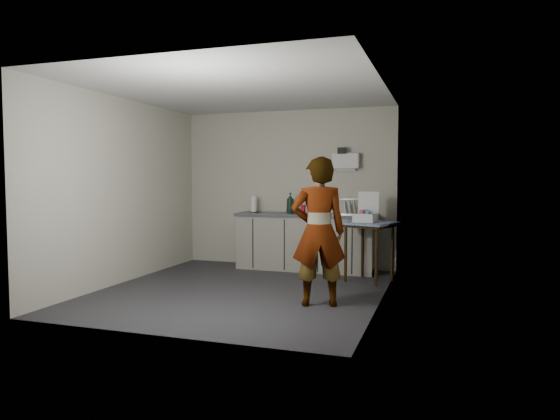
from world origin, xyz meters
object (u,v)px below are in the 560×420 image
(standing_man, at_px, (319,232))
(dark_bottle, at_px, (292,206))
(dish_rack, at_px, (351,211))
(bakery_box, at_px, (366,215))
(kitchen_counter, at_px, (306,243))
(soap_bottle, at_px, (290,203))
(side_table, at_px, (369,230))
(paper_towel, at_px, (254,205))
(soda_can, at_px, (303,209))

(standing_man, relative_size, dark_bottle, 7.49)
(dish_rack, xyz_separation_m, bakery_box, (0.31, -0.59, -0.02))
(standing_man, bearing_deg, dish_rack, -109.70)
(kitchen_counter, height_order, soap_bottle, soap_bottle)
(side_table, height_order, standing_man, standing_man)
(standing_man, bearing_deg, paper_towel, -72.44)
(side_table, bearing_deg, dish_rack, 141.89)
(kitchen_counter, xyz_separation_m, soap_bottle, (-0.26, -0.02, 0.65))
(standing_man, xyz_separation_m, paper_towel, (-1.62, 2.12, 0.18))
(side_table, bearing_deg, kitchen_counter, 171.76)
(kitchen_counter, xyz_separation_m, dish_rack, (0.73, 0.00, 0.54))
(kitchen_counter, distance_m, bakery_box, 1.30)
(bakery_box, bearing_deg, soap_bottle, 163.61)
(soap_bottle, bearing_deg, side_table, -23.24)
(bakery_box, bearing_deg, dish_rack, 125.20)
(side_table, height_order, soap_bottle, soap_bottle)
(soda_can, bearing_deg, paper_towel, -178.55)
(paper_towel, distance_m, bakery_box, 2.01)
(soda_can, relative_size, paper_towel, 0.52)
(dark_bottle, distance_m, paper_towel, 0.64)
(kitchen_counter, relative_size, soda_can, 16.22)
(kitchen_counter, xyz_separation_m, paper_towel, (-0.89, -0.02, 0.61))
(standing_man, height_order, dark_bottle, standing_man)
(standing_man, distance_m, paper_towel, 2.67)
(paper_towel, distance_m, dish_rack, 1.62)
(standing_man, bearing_deg, bakery_box, -121.02)
(kitchen_counter, relative_size, side_table, 2.63)
(bakery_box, bearing_deg, dark_bottle, 161.84)
(kitchen_counter, height_order, dish_rack, dish_rack)
(standing_man, xyz_separation_m, dark_bottle, (-0.98, 2.17, 0.17))
(soap_bottle, relative_size, dish_rack, 0.94)
(soap_bottle, xyz_separation_m, dish_rack, (0.99, 0.02, -0.11))
(soda_can, distance_m, bakery_box, 1.24)
(soap_bottle, xyz_separation_m, paper_towel, (-0.63, -0.00, -0.04))
(soap_bottle, bearing_deg, standing_man, -64.91)
(bakery_box, bearing_deg, soda_can, 158.82)
(side_table, relative_size, paper_towel, 3.20)
(standing_man, height_order, bakery_box, standing_man)
(standing_man, relative_size, soda_can, 12.44)
(standing_man, relative_size, dish_rack, 4.88)
(soap_bottle, bearing_deg, dark_bottle, 76.03)
(standing_man, bearing_deg, soap_bottle, -84.77)
(side_table, height_order, paper_towel, paper_towel)
(kitchen_counter, relative_size, paper_towel, 8.40)
(dish_rack, bearing_deg, standing_man, -89.84)
(dish_rack, height_order, bakery_box, bakery_box)
(dark_bottle, bearing_deg, soap_bottle, -103.97)
(standing_man, bearing_deg, soda_can, -89.85)
(kitchen_counter, bearing_deg, soda_can, 177.81)
(paper_towel, relative_size, bakery_box, 0.62)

